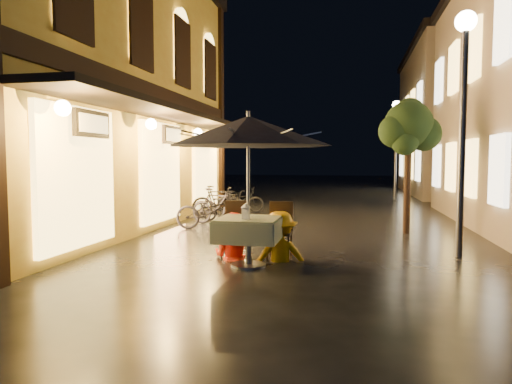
% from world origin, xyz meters
% --- Properties ---
extents(ground, '(90.00, 90.00, 0.00)m').
position_xyz_m(ground, '(0.00, 0.00, 0.00)').
color(ground, black).
rests_on(ground, ground).
extents(west_building, '(5.90, 11.40, 7.40)m').
position_xyz_m(west_building, '(-5.72, 4.00, 3.71)').
color(west_building, gold).
rests_on(west_building, ground).
extents(east_building_far, '(7.30, 10.30, 7.30)m').
position_xyz_m(east_building_far, '(7.49, 18.00, 3.66)').
color(east_building_far, tan).
rests_on(east_building_far, ground).
extents(street_tree, '(1.43, 1.20, 3.15)m').
position_xyz_m(street_tree, '(2.41, 4.51, 2.42)').
color(street_tree, black).
rests_on(street_tree, ground).
extents(streetlamp_near, '(0.36, 0.36, 4.23)m').
position_xyz_m(streetlamp_near, '(3.00, 2.00, 2.92)').
color(streetlamp_near, '#59595E').
rests_on(streetlamp_near, ground).
extents(streetlamp_far, '(0.36, 0.36, 4.23)m').
position_xyz_m(streetlamp_far, '(3.00, 14.00, 2.92)').
color(streetlamp_far, '#59595E').
rests_on(streetlamp_far, ground).
extents(cafe_table, '(0.99, 0.99, 0.78)m').
position_xyz_m(cafe_table, '(-0.47, 0.54, 0.59)').
color(cafe_table, '#59595E').
rests_on(cafe_table, ground).
extents(patio_umbrella, '(2.60, 2.60, 2.46)m').
position_xyz_m(patio_umbrella, '(-0.47, 0.54, 2.15)').
color(patio_umbrella, '#59595E').
rests_on(patio_umbrella, ground).
extents(cafe_chair_left, '(0.42, 0.42, 0.97)m').
position_xyz_m(cafe_chair_left, '(-0.87, 1.28, 0.54)').
color(cafe_chair_left, black).
rests_on(cafe_chair_left, ground).
extents(cafe_chair_right, '(0.42, 0.42, 0.97)m').
position_xyz_m(cafe_chair_right, '(-0.07, 1.28, 0.54)').
color(cafe_chair_right, black).
rests_on(cafe_chair_right, ground).
extents(table_lantern, '(0.16, 0.16, 0.25)m').
position_xyz_m(table_lantern, '(-0.47, 0.36, 0.92)').
color(table_lantern, white).
rests_on(table_lantern, cafe_table).
extents(person_orange, '(0.88, 0.75, 1.56)m').
position_xyz_m(person_orange, '(-0.85, 1.09, 0.78)').
color(person_orange, red).
rests_on(person_orange, ground).
extents(person_yellow, '(1.17, 0.86, 1.62)m').
position_xyz_m(person_yellow, '(-0.04, 1.09, 0.81)').
color(person_yellow, '#ECA304').
rests_on(person_yellow, ground).
extents(bicycle_0, '(1.79, 0.81, 0.91)m').
position_xyz_m(bicycle_0, '(-2.22, 4.14, 0.45)').
color(bicycle_0, black).
rests_on(bicycle_0, ground).
extents(bicycle_1, '(1.65, 0.94, 0.96)m').
position_xyz_m(bicycle_1, '(-2.30, 4.93, 0.48)').
color(bicycle_1, black).
rests_on(bicycle_1, ground).
extents(bicycle_2, '(1.77, 1.16, 0.88)m').
position_xyz_m(bicycle_2, '(-2.23, 5.47, 0.44)').
color(bicycle_2, black).
rests_on(bicycle_2, ground).
extents(bicycle_3, '(1.62, 0.77, 0.94)m').
position_xyz_m(bicycle_3, '(-2.72, 6.49, 0.47)').
color(bicycle_3, black).
rests_on(bicycle_3, ground).
extents(bicycle_4, '(1.56, 0.63, 0.80)m').
position_xyz_m(bicycle_4, '(-2.38, 7.87, 0.40)').
color(bicycle_4, black).
rests_on(bicycle_4, ground).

